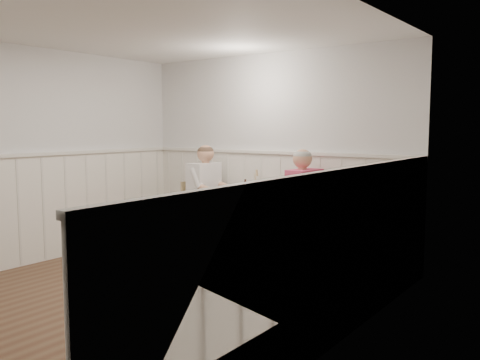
{
  "coord_description": "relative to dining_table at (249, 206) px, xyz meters",
  "views": [
    {
      "loc": [
        3.62,
        -3.34,
        1.65
      ],
      "look_at": [
        -0.07,
        1.64,
        1.0
      ],
      "focal_mm": 38.0,
      "sensor_mm": 36.0,
      "label": 1
    }
  ],
  "objects": [
    {
      "name": "ground_plane",
      "position": [
        0.07,
        -1.84,
        -0.65
      ],
      "size": [
        4.5,
        4.5,
        0.0
      ],
      "primitive_type": "plane",
      "color": "#492B1C"
    },
    {
      "name": "room_shell",
      "position": [
        0.07,
        -1.84,
        0.87
      ],
      "size": [
        4.04,
        4.54,
        2.6
      ],
      "color": "silver",
      "rests_on": "ground"
    },
    {
      "name": "wainscot",
      "position": [
        0.07,
        -1.15,
        0.04
      ],
      "size": [
        4.0,
        4.49,
        1.34
      ],
      "color": "silver",
      "rests_on": "ground"
    },
    {
      "name": "dining_table",
      "position": [
        0.0,
        0.0,
        0.0
      ],
      "size": [
        0.91,
        0.7,
        0.75
      ],
      "color": "brown",
      "rests_on": "ground"
    },
    {
      "name": "chair_right",
      "position": [
        0.77,
        0.01,
        -0.21
      ],
      "size": [
        0.42,
        0.42,
        0.8
      ],
      "color": "tan",
      "rests_on": "ground"
    },
    {
      "name": "chair_left",
      "position": [
        -0.81,
        -0.02,
        -0.15
      ],
      "size": [
        0.48,
        0.48,
        0.91
      ],
      "color": "tan",
      "rests_on": "ground"
    },
    {
      "name": "man_in_pink",
      "position": [
        0.73,
        0.03,
        -0.05
      ],
      "size": [
        0.68,
        0.47,
        1.42
      ],
      "color": "#3F3F47",
      "rests_on": "ground"
    },
    {
      "name": "diner_cream",
      "position": [
        -0.72,
        0.01,
        -0.05
      ],
      "size": [
        0.66,
        0.46,
        1.43
      ],
      "color": "#3F3F47",
      "rests_on": "ground"
    },
    {
      "name": "plate_man",
      "position": [
        0.17,
        -0.07,
        0.13
      ],
      "size": [
        0.29,
        0.29,
        0.07
      ],
      "color": "white",
      "rests_on": "dining_table"
    },
    {
      "name": "plate_diner",
      "position": [
        -0.22,
        -0.05,
        0.12
      ],
      "size": [
        0.23,
        0.23,
        0.06
      ],
      "color": "white",
      "rests_on": "dining_table"
    },
    {
      "name": "beer_glass_a",
      "position": [
        0.08,
        0.27,
        0.24
      ],
      "size": [
        0.08,
        0.08,
        0.2
      ],
      "color": "silver",
      "rests_on": "dining_table"
    },
    {
      "name": "beer_glass_b",
      "position": [
        -0.03,
        0.23,
        0.22
      ],
      "size": [
        0.07,
        0.07,
        0.17
      ],
      "color": "silver",
      "rests_on": "dining_table"
    },
    {
      "name": "beer_bottle",
      "position": [
        -0.24,
        0.25,
        0.19
      ],
      "size": [
        0.06,
        0.06,
        0.21
      ],
      "color": "black",
      "rests_on": "dining_table"
    },
    {
      "name": "rolled_napkin",
      "position": [
        0.2,
        -0.23,
        0.12
      ],
      "size": [
        0.21,
        0.06,
        0.05
      ],
      "color": "white",
      "rests_on": "dining_table"
    },
    {
      "name": "grass_vase",
      "position": [
        -0.11,
        0.28,
        0.26
      ],
      "size": [
        0.04,
        0.04,
        0.36
      ],
      "color": "silver",
      "rests_on": "dining_table"
    },
    {
      "name": "gingham_mat",
      "position": [
        -0.33,
        0.24,
        0.1
      ],
      "size": [
        0.31,
        0.27,
        0.01
      ],
      "color": "#5A6CA9",
      "rests_on": "dining_table"
    }
  ]
}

